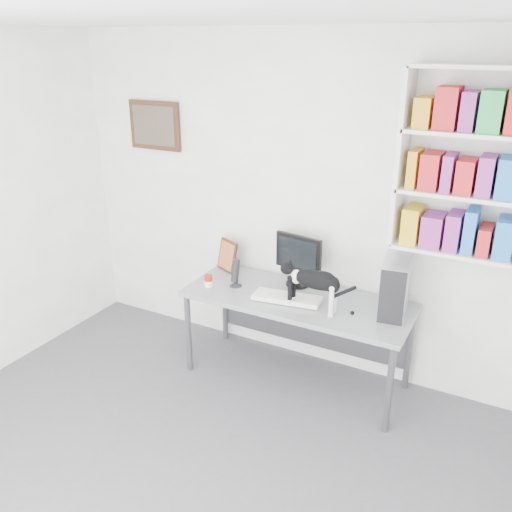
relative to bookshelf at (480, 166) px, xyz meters
The scene contains 11 objects.
room 2.37m from the bookshelf, 127.12° to the right, with size 4.01×4.01×2.70m.
bookshelf is the anchor object (origin of this frame).
wall_art 2.70m from the bookshelf, behind, with size 0.52×0.04×0.42m, color #412615.
desk 1.89m from the bookshelf, 168.70° to the right, with size 1.77×0.69×0.74m, color gray.
monitor 1.53m from the bookshelf, behind, with size 0.41×0.20×0.44m, color black.
keyboard 1.65m from the bookshelf, 165.77° to the right, with size 0.52×0.20×0.04m, color white.
pc_tower 1.01m from the bookshelf, 166.04° to the right, with size 0.18×0.41×0.41m, color #A1A2A6.
speaker 1.97m from the bookshelf, behind, with size 0.10×0.10×0.24m, color black.
leaning_print 2.14m from the bookshelf, behind, with size 0.22×0.09×0.28m, color #412615.
soup_can 2.18m from the bookshelf, 168.59° to the right, with size 0.07×0.07×0.10m, color #A21A0D.
cat 1.40m from the bookshelf, 159.57° to the right, with size 0.54×0.14×0.33m, color black, non-canonical shape.
Camera 1 is at (1.75, -1.86, 2.61)m, focal length 38.00 mm.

